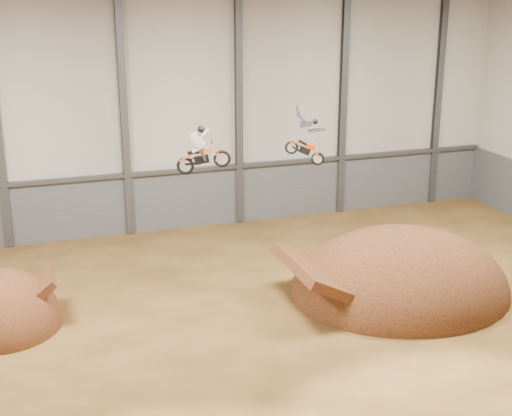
{
  "coord_description": "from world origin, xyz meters",
  "views": [
    {
      "loc": [
        -8.87,
        -24.65,
        13.95
      ],
      "look_at": [
        0.76,
        4.0,
        4.39
      ],
      "focal_mm": 50.0,
      "sensor_mm": 36.0,
      "label": 1
    }
  ],
  "objects": [
    {
      "name": "fmx_rider_a",
      "position": [
        -1.38,
        4.56,
        7.23
      ],
      "size": [
        2.86,
        1.64,
        2.54
      ],
      "primitive_type": null,
      "rotation": [
        0.0,
        -0.19,
        -0.29
      ],
      "color": "#F05821"
    },
    {
      "name": "steel_column_5",
      "position": [
        16.67,
        14.8,
        7.0
      ],
      "size": [
        0.4,
        0.36,
        13.9
      ],
      "primitive_type": "cube",
      "color": "#47494F",
      "rests_on": "ground"
    },
    {
      "name": "floor",
      "position": [
        0.0,
        0.0,
        0.0
      ],
      "size": [
        40.0,
        40.0,
        0.0
      ],
      "primitive_type": "plane",
      "color": "#492F13",
      "rests_on": "ground"
    },
    {
      "name": "steel_column_4",
      "position": [
        10.0,
        14.8,
        7.0
      ],
      "size": [
        0.4,
        0.36,
        13.9
      ],
      "primitive_type": "cube",
      "color": "#47494F",
      "rests_on": "ground"
    },
    {
      "name": "landing_ramp",
      "position": [
        7.4,
        2.46,
        0.0
      ],
      "size": [
        10.46,
        9.25,
        6.03
      ],
      "primitive_type": "ellipsoid",
      "color": "#3A1C0E",
      "rests_on": "ground"
    },
    {
      "name": "steel_rail",
      "position": [
        0.0,
        14.75,
        3.55
      ],
      "size": [
        39.8,
        0.35,
        0.2
      ],
      "primitive_type": "cube",
      "color": "#47494F",
      "rests_on": "lower_band_back"
    },
    {
      "name": "takeoff_ramp",
      "position": [
        -10.28,
        4.87,
        0.0
      ],
      "size": [
        4.78,
        5.51,
        4.78
      ],
      "primitive_type": "ellipsoid",
      "color": "#3A1C0E",
      "rests_on": "ground"
    },
    {
      "name": "fmx_rider_b",
      "position": [
        3.0,
        4.19,
        7.48
      ],
      "size": [
        3.14,
        1.84,
        2.92
      ],
      "primitive_type": null,
      "rotation": [
        0.0,
        0.4,
        -0.39
      ],
      "color": "#B02D09"
    },
    {
      "name": "lower_band_back",
      "position": [
        0.0,
        14.9,
        1.75
      ],
      "size": [
        39.8,
        0.18,
        3.5
      ],
      "primitive_type": "cube",
      "color": "#54565C",
      "rests_on": "ground"
    },
    {
      "name": "steel_column_2",
      "position": [
        -3.33,
        14.8,
        7.0
      ],
      "size": [
        0.4,
        0.36,
        13.9
      ],
      "primitive_type": "cube",
      "color": "#47494F",
      "rests_on": "ground"
    },
    {
      "name": "steel_column_3",
      "position": [
        3.33,
        14.8,
        7.0
      ],
      "size": [
        0.4,
        0.36,
        13.9
      ],
      "primitive_type": "cube",
      "color": "#47494F",
      "rests_on": "ground"
    },
    {
      "name": "back_wall",
      "position": [
        0.0,
        15.0,
        7.0
      ],
      "size": [
        40.0,
        0.1,
        14.0
      ],
      "primitive_type": "cube",
      "color": "beige",
      "rests_on": "ground"
    }
  ]
}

